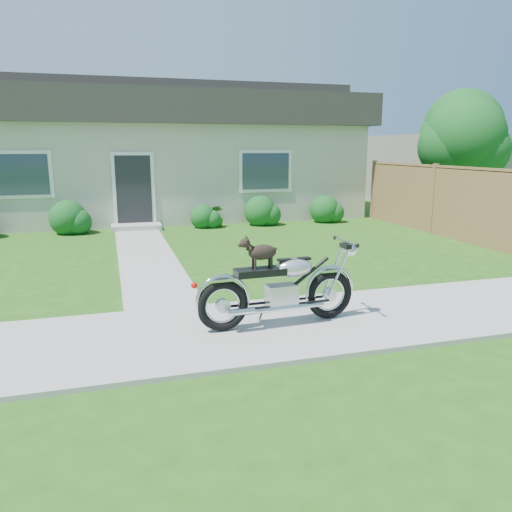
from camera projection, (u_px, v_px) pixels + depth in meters
The scene contains 11 objects.
ground at pixel (289, 325), 6.68m from camera, with size 80.00×80.00×0.00m, color #235114.
sidewalk at pixel (289, 324), 6.67m from camera, with size 24.00×2.20×0.04m, color #9E9B93.
walkway at pixel (146, 255), 10.94m from camera, with size 1.20×8.00×0.03m, color #9E9B93.
house at pixel (172, 152), 17.45m from camera, with size 12.60×7.03×4.50m.
fence at pixel (434, 199), 13.61m from camera, with size 0.12×6.62×1.90m.
tree_near at pixel (469, 141), 16.38m from camera, with size 2.63×2.58×3.95m.
tree_far at pixel (466, 132), 18.87m from camera, with size 2.93×2.92×4.48m.
shrub_row at pixel (162, 216), 14.34m from camera, with size 10.92×1.00×1.00m.
potted_plant_left at pixel (74, 221), 13.74m from camera, with size 0.59×0.51×0.65m, color #225516.
potted_plant_right at pixel (217, 216), 14.86m from camera, with size 0.36×0.36×0.64m, color #2E691C.
motorcycle_with_dog at pixel (281, 286), 6.51m from camera, with size 2.22×0.60×1.18m.
Camera 1 is at (-2.21, -5.94, 2.34)m, focal length 35.00 mm.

